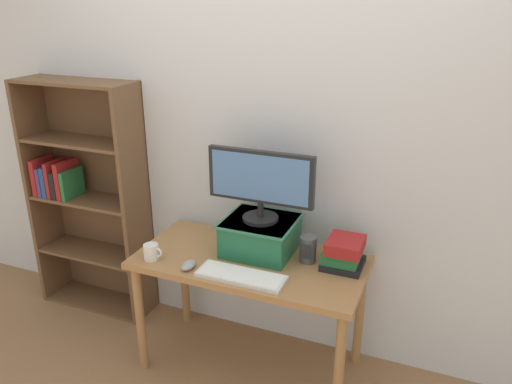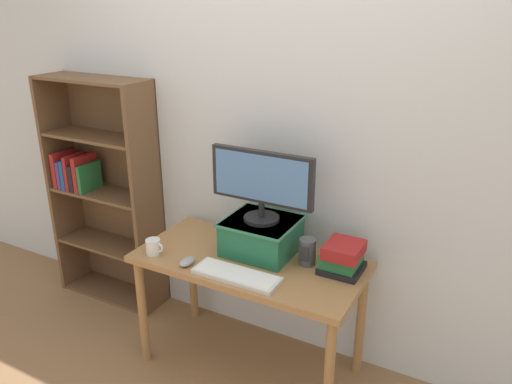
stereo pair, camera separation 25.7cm
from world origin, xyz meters
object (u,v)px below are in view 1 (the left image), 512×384
book_stack (344,253)px  coffee_mug (151,252)px  bookshelf_unit (87,196)px  riser_box (260,235)px  desk (250,273)px  computer_mouse (188,265)px  computer_monitor (260,182)px  keyboard (241,276)px  desk_speaker (308,249)px

book_stack → coffee_mug: bearing=-161.9°
bookshelf_unit → book_stack: bookshelf_unit is taller
coffee_mug → riser_box: bearing=31.0°
desk → coffee_mug: size_ratio=11.36×
bookshelf_unit → riser_box: size_ratio=4.03×
bookshelf_unit → computer_mouse: size_ratio=14.94×
computer_monitor → bookshelf_unit: bearing=174.6°
desk → coffee_mug: (-0.49, -0.20, 0.13)m
riser_box → keyboard: (0.02, -0.30, -0.09)m
riser_box → desk_speaker: riser_box is taller
riser_box → book_stack: 0.46m
riser_box → computer_monitor: computer_monitor is taller
riser_box → book_stack: riser_box is taller
riser_box → coffee_mug: bearing=-149.0°
bookshelf_unit → desk_speaker: 1.56m
computer_monitor → desk_speaker: computer_monitor is taller
computer_monitor → book_stack: 0.57m
computer_mouse → riser_box: bearing=49.0°
bookshelf_unit → keyboard: bearing=-18.0°
coffee_mug → desk: bearing=22.1°
riser_box → computer_mouse: (-0.28, -0.32, -0.08)m
book_stack → desk_speaker: size_ratio=1.55×
computer_mouse → desk_speaker: bearing=29.2°
computer_monitor → keyboard: 0.50m
bookshelf_unit → computer_mouse: bookshelf_unit is taller
desk → book_stack: book_stack is taller
keyboard → computer_mouse: computer_mouse is taller
desk → coffee_mug: 0.54m
computer_monitor → desk_speaker: (0.27, -0.01, -0.34)m
bookshelf_unit → computer_mouse: (1.01, -0.44, -0.08)m
riser_box → computer_monitor: (0.00, -0.00, 0.31)m
desk → computer_monitor: 0.51m
desk → riser_box: 0.22m
desk → book_stack: size_ratio=5.52×
keyboard → desk_speaker: (0.26, 0.29, 0.06)m
desk → keyboard: size_ratio=2.73×
computer_mouse → coffee_mug: 0.23m
bookshelf_unit → coffee_mug: bearing=-28.6°
desk → keyboard: 0.22m
bookshelf_unit → keyboard: bookshelf_unit is taller
book_stack → coffee_mug: (-0.97, -0.32, -0.03)m
bookshelf_unit → computer_monitor: bookshelf_unit is taller
desk → keyboard: (0.03, -0.20, 0.10)m
keyboard → computer_mouse: 0.29m
computer_monitor → desk_speaker: 0.44m
desk → bookshelf_unit: size_ratio=0.79×
bookshelf_unit → computer_monitor: 1.33m
riser_box → desk_speaker: size_ratio=2.68×
desk → desk_speaker: (0.29, 0.10, 0.16)m
keyboard → desk_speaker: size_ratio=3.14×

